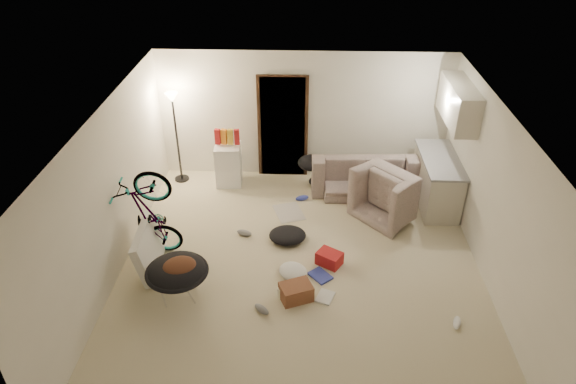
{
  "coord_description": "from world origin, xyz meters",
  "views": [
    {
      "loc": [
        0.04,
        -6.05,
        5.19
      ],
      "look_at": [
        -0.21,
        0.6,
        1.03
      ],
      "focal_mm": 32.0,
      "sensor_mm": 36.0,
      "label": 1
    }
  ],
  "objects_px": {
    "mini_fridge": "(229,165)",
    "drink_case_a": "(296,292)",
    "armchair": "(396,196)",
    "bicycle": "(153,233)",
    "tv_box": "(149,248)",
    "sofa": "(362,175)",
    "drink_case_b": "(329,258)",
    "juicer": "(282,291)",
    "floor_lamp": "(174,119)",
    "kitchen_counter": "(437,182)",
    "saucer_chair": "(178,276)"
  },
  "relations": [
    {
      "from": "bicycle",
      "to": "sofa",
      "type": "bearing_deg",
      "value": -56.64
    },
    {
      "from": "saucer_chair",
      "to": "drink_case_a",
      "type": "bearing_deg",
      "value": 0.23
    },
    {
      "from": "armchair",
      "to": "tv_box",
      "type": "distance_m",
      "value": 4.28
    },
    {
      "from": "floor_lamp",
      "to": "kitchen_counter",
      "type": "xyz_separation_m",
      "value": [
        4.83,
        -0.65,
        -0.87
      ]
    },
    {
      "from": "floor_lamp",
      "to": "tv_box",
      "type": "bearing_deg",
      "value": -87.84
    },
    {
      "from": "sofa",
      "to": "armchair",
      "type": "bearing_deg",
      "value": 119.96
    },
    {
      "from": "kitchen_counter",
      "to": "mini_fridge",
      "type": "height_order",
      "value": "kitchen_counter"
    },
    {
      "from": "drink_case_b",
      "to": "armchair",
      "type": "bearing_deg",
      "value": 83.51
    },
    {
      "from": "armchair",
      "to": "bicycle",
      "type": "bearing_deg",
      "value": 66.65
    },
    {
      "from": "armchair",
      "to": "mini_fridge",
      "type": "bearing_deg",
      "value": 31.24
    },
    {
      "from": "sofa",
      "to": "drink_case_a",
      "type": "bearing_deg",
      "value": 66.23
    },
    {
      "from": "tv_box",
      "to": "drink_case_b",
      "type": "distance_m",
      "value": 2.76
    },
    {
      "from": "saucer_chair",
      "to": "tv_box",
      "type": "relative_size",
      "value": 0.84
    },
    {
      "from": "kitchen_counter",
      "to": "tv_box",
      "type": "height_order",
      "value": "kitchen_counter"
    },
    {
      "from": "sofa",
      "to": "kitchen_counter",
      "type": "bearing_deg",
      "value": 158.13
    },
    {
      "from": "tv_box",
      "to": "sofa",
      "type": "bearing_deg",
      "value": 32.55
    },
    {
      "from": "sofa",
      "to": "mini_fridge",
      "type": "distance_m",
      "value": 2.57
    },
    {
      "from": "drink_case_a",
      "to": "tv_box",
      "type": "bearing_deg",
      "value": 141.91
    },
    {
      "from": "armchair",
      "to": "drink_case_a",
      "type": "distance_m",
      "value": 2.85
    },
    {
      "from": "drink_case_a",
      "to": "saucer_chair",
      "type": "bearing_deg",
      "value": 157.78
    },
    {
      "from": "bicycle",
      "to": "drink_case_a",
      "type": "bearing_deg",
      "value": -110.87
    },
    {
      "from": "floor_lamp",
      "to": "drink_case_b",
      "type": "xyz_separation_m",
      "value": [
        2.85,
        -2.49,
        -1.2
      ]
    },
    {
      "from": "floor_lamp",
      "to": "kitchen_counter",
      "type": "relative_size",
      "value": 1.21
    },
    {
      "from": "saucer_chair",
      "to": "drink_case_b",
      "type": "height_order",
      "value": "saucer_chair"
    },
    {
      "from": "bicycle",
      "to": "mini_fridge",
      "type": "xyz_separation_m",
      "value": [
        0.87,
        2.27,
        -0.03
      ]
    },
    {
      "from": "drink_case_b",
      "to": "juicer",
      "type": "xyz_separation_m",
      "value": [
        -0.69,
        -0.74,
        -0.01
      ]
    },
    {
      "from": "drink_case_b",
      "to": "sofa",
      "type": "bearing_deg",
      "value": 105.84
    },
    {
      "from": "sofa",
      "to": "bicycle",
      "type": "distance_m",
      "value": 4.07
    },
    {
      "from": "tv_box",
      "to": "bicycle",
      "type": "bearing_deg",
      "value": 87.09
    },
    {
      "from": "tv_box",
      "to": "juicer",
      "type": "xyz_separation_m",
      "value": [
        2.05,
        -0.58,
        -0.26
      ]
    },
    {
      "from": "armchair",
      "to": "bicycle",
      "type": "xyz_separation_m",
      "value": [
        -3.95,
        -1.37,
        0.09
      ]
    },
    {
      "from": "kitchen_counter",
      "to": "juicer",
      "type": "xyz_separation_m",
      "value": [
        -2.68,
        -2.58,
        -0.35
      ]
    },
    {
      "from": "mini_fridge",
      "to": "drink_case_a",
      "type": "bearing_deg",
      "value": -69.69
    },
    {
      "from": "armchair",
      "to": "sofa",
      "type": "bearing_deg",
      "value": -9.76
    },
    {
      "from": "drink_case_a",
      "to": "juicer",
      "type": "xyz_separation_m",
      "value": [
        -0.2,
        0.05,
        -0.03
      ]
    },
    {
      "from": "drink_case_b",
      "to": "bicycle",
      "type": "bearing_deg",
      "value": -149.88
    },
    {
      "from": "mini_fridge",
      "to": "drink_case_b",
      "type": "relative_size",
      "value": 2.21
    },
    {
      "from": "floor_lamp",
      "to": "bicycle",
      "type": "xyz_separation_m",
      "value": [
        0.1,
        -2.37,
        -0.87
      ]
    },
    {
      "from": "bicycle",
      "to": "saucer_chair",
      "type": "height_order",
      "value": "bicycle"
    },
    {
      "from": "mini_fridge",
      "to": "drink_case_b",
      "type": "height_order",
      "value": "mini_fridge"
    },
    {
      "from": "sofa",
      "to": "drink_case_b",
      "type": "xyz_separation_m",
      "value": [
        -0.69,
        -2.29,
        -0.18
      ]
    },
    {
      "from": "kitchen_counter",
      "to": "drink_case_a",
      "type": "height_order",
      "value": "kitchen_counter"
    },
    {
      "from": "drink_case_b",
      "to": "juicer",
      "type": "distance_m",
      "value": 1.02
    },
    {
      "from": "sofa",
      "to": "armchair",
      "type": "xyz_separation_m",
      "value": [
        0.52,
        -0.8,
        0.06
      ]
    },
    {
      "from": "kitchen_counter",
      "to": "saucer_chair",
      "type": "bearing_deg",
      "value": -147.58
    },
    {
      "from": "mini_fridge",
      "to": "juicer",
      "type": "xyz_separation_m",
      "value": [
        1.18,
        -3.13,
        -0.31
      ]
    },
    {
      "from": "bicycle",
      "to": "drink_case_b",
      "type": "height_order",
      "value": "bicycle"
    },
    {
      "from": "bicycle",
      "to": "drink_case_b",
      "type": "relative_size",
      "value": 4.48
    },
    {
      "from": "armchair",
      "to": "juicer",
      "type": "height_order",
      "value": "armchair"
    },
    {
      "from": "mini_fridge",
      "to": "saucer_chair",
      "type": "bearing_deg",
      "value": -98.32
    }
  ]
}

